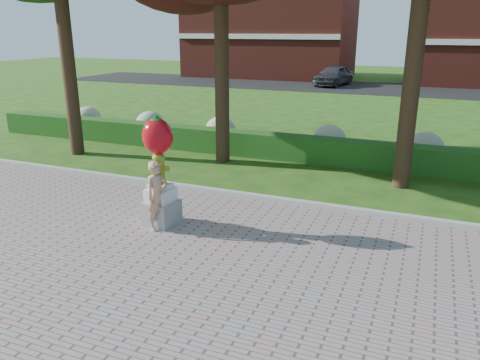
{
  "coord_description": "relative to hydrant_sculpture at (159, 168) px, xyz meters",
  "views": [
    {
      "loc": [
        4.05,
        -7.25,
        4.05
      ],
      "look_at": [
        0.66,
        1.0,
        1.17
      ],
      "focal_mm": 35.0,
      "sensor_mm": 36.0,
      "label": 1
    }
  ],
  "objects": [
    {
      "name": "building_left",
      "position": [
        -8.92,
        33.24,
        2.21
      ],
      "size": [
        14.0,
        8.0,
        7.0
      ],
      "primitive_type": "cube",
      "color": "maroon",
      "rests_on": "ground"
    },
    {
      "name": "curb",
      "position": [
        1.08,
        2.24,
        -1.22
      ],
      "size": [
        40.0,
        0.18,
        0.15
      ],
      "primitive_type": "cube",
      "color": "#ADADA5",
      "rests_on": "ground"
    },
    {
      "name": "parked_car",
      "position": [
        -1.96,
        27.65,
        -0.51
      ],
      "size": [
        2.55,
        4.69,
        1.51
      ],
      "primitive_type": "imported",
      "rotation": [
        0.0,
        0.0,
        -0.18
      ],
      "color": "#383B3F",
      "rests_on": "street"
    },
    {
      "name": "ground",
      "position": [
        1.08,
        -0.76,
        -1.29
      ],
      "size": [
        100.0,
        100.0,
        0.0
      ],
      "primitive_type": "plane",
      "color": "#224A12",
      "rests_on": "ground"
    },
    {
      "name": "hydrant_sculpture",
      "position": [
        0.0,
        0.0,
        0.0
      ],
      "size": [
        0.71,
        0.71,
        2.36
      ],
      "rotation": [
        0.0,
        0.0,
        -0.11
      ],
      "color": "gray",
      "rests_on": "walkway"
    },
    {
      "name": "woman",
      "position": [
        0.08,
        -0.26,
        -0.51
      ],
      "size": [
        0.49,
        0.61,
        1.47
      ],
      "primitive_type": "imported",
      "rotation": [
        0.0,
        0.0,
        1.29
      ],
      "color": "tan",
      "rests_on": "walkway"
    },
    {
      "name": "street",
      "position": [
        1.08,
        27.24,
        -1.28
      ],
      "size": [
        50.0,
        8.0,
        0.02
      ],
      "primitive_type": "cube",
      "color": "black",
      "rests_on": "ground"
    },
    {
      "name": "hydrangea_row",
      "position": [
        1.65,
        7.24,
        -0.74
      ],
      "size": [
        20.1,
        1.1,
        0.99
      ],
      "color": "tan",
      "rests_on": "ground"
    },
    {
      "name": "lawn_hedge",
      "position": [
        1.08,
        6.24,
        -0.89
      ],
      "size": [
        24.0,
        0.7,
        0.8
      ],
      "primitive_type": "cube",
      "color": "#224A15",
      "rests_on": "ground"
    }
  ]
}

